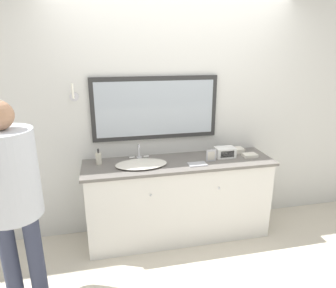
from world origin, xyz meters
TOP-DOWN VIEW (x-y plane):
  - ground_plane at (0.00, 0.00)m, footprint 14.00×14.00m
  - wall_back at (-0.01, 0.58)m, footprint 8.00×0.18m
  - vanity_counter at (0.00, 0.28)m, footprint 1.98×0.55m
  - sink_basin at (-0.40, 0.26)m, footprint 0.52×0.36m
  - soap_bottle at (-0.81, 0.39)m, footprint 0.06×0.06m
  - appliance_box at (0.52, 0.31)m, footprint 0.21×0.14m
  - picture_frame at (0.32, 0.22)m, footprint 0.10×0.01m
  - hand_towel_near_sink at (0.79, 0.26)m, footprint 0.15×0.11m
  - hand_towel_far_corner at (0.71, 0.43)m, footprint 0.14×0.12m
  - metal_tray at (0.16, 0.15)m, footprint 0.19×0.12m
  - person at (-1.45, -0.31)m, footprint 0.43×0.43m

SIDE VIEW (x-z plane):
  - ground_plane at x=0.00m, z-range 0.00..0.00m
  - vanity_counter at x=0.00m, z-range 0.00..0.88m
  - metal_tray at x=0.16m, z-range 0.88..0.89m
  - hand_towel_near_sink at x=0.79m, z-range 0.88..0.91m
  - sink_basin at x=-0.40m, z-range 0.81..0.98m
  - hand_towel_far_corner at x=0.71m, z-range 0.88..0.92m
  - appliance_box at x=0.52m, z-range 0.88..0.98m
  - picture_frame at x=0.32m, z-range 0.88..1.00m
  - soap_bottle at x=-0.81m, z-range 0.86..1.02m
  - person at x=-1.45m, z-range 0.19..1.85m
  - wall_back at x=-0.01m, z-range 0.00..2.55m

